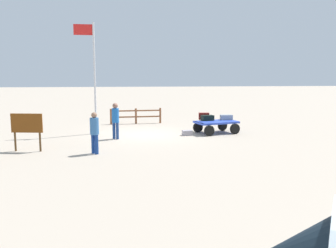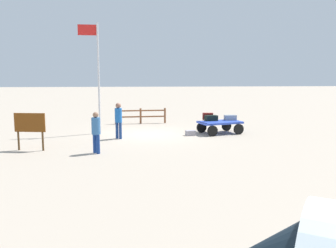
{
  "view_description": "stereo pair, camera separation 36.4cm",
  "coord_description": "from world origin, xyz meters",
  "px_view_note": "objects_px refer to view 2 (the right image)",
  "views": [
    {
      "loc": [
        0.77,
        18.34,
        3.19
      ],
      "look_at": [
        -0.49,
        6.0,
        1.39
      ],
      "focal_mm": 38.55,
      "sensor_mm": 36.0,
      "label": 1
    },
    {
      "loc": [
        0.41,
        18.37,
        3.19
      ],
      "look_at": [
        -0.49,
        6.0,
        1.39
      ],
      "focal_mm": 38.55,
      "sensor_mm": 36.0,
      "label": 2
    }
  ],
  "objects_px": {
    "suitcase_tan": "(190,133)",
    "flagpole": "(96,69)",
    "suitcase_navy": "(208,116)",
    "worker_lead": "(96,129)",
    "worker_trailing": "(118,118)",
    "luggage_cart": "(220,124)",
    "signboard": "(30,125)",
    "suitcase_grey": "(230,118)",
    "suitcase_olive": "(211,118)"
  },
  "relations": [
    {
      "from": "luggage_cart",
      "to": "signboard",
      "type": "height_order",
      "value": "signboard"
    },
    {
      "from": "suitcase_navy",
      "to": "worker_lead",
      "type": "distance_m",
      "value": 7.27
    },
    {
      "from": "suitcase_tan",
      "to": "flagpole",
      "type": "distance_m",
      "value": 5.8
    },
    {
      "from": "worker_trailing",
      "to": "signboard",
      "type": "xyz_separation_m",
      "value": [
        3.43,
        2.35,
        0.03
      ]
    },
    {
      "from": "suitcase_navy",
      "to": "worker_trailing",
      "type": "bearing_deg",
      "value": 21.59
    },
    {
      "from": "suitcase_tan",
      "to": "worker_trailing",
      "type": "height_order",
      "value": "worker_trailing"
    },
    {
      "from": "flagpole",
      "to": "signboard",
      "type": "height_order",
      "value": "flagpole"
    },
    {
      "from": "suitcase_grey",
      "to": "worker_lead",
      "type": "bearing_deg",
      "value": 35.79
    },
    {
      "from": "luggage_cart",
      "to": "flagpole",
      "type": "distance_m",
      "value": 6.95
    },
    {
      "from": "worker_trailing",
      "to": "flagpole",
      "type": "height_order",
      "value": "flagpole"
    },
    {
      "from": "worker_trailing",
      "to": "worker_lead",
      "type": "bearing_deg",
      "value": 77.62
    },
    {
      "from": "luggage_cart",
      "to": "suitcase_tan",
      "type": "height_order",
      "value": "luggage_cart"
    },
    {
      "from": "suitcase_olive",
      "to": "suitcase_tan",
      "type": "relative_size",
      "value": 1.34
    },
    {
      "from": "worker_trailing",
      "to": "flagpole",
      "type": "relative_size",
      "value": 0.31
    },
    {
      "from": "luggage_cart",
      "to": "suitcase_navy",
      "type": "xyz_separation_m",
      "value": [
        0.49,
        -0.72,
        0.34
      ]
    },
    {
      "from": "luggage_cart",
      "to": "worker_lead",
      "type": "height_order",
      "value": "worker_lead"
    },
    {
      "from": "worker_lead",
      "to": "signboard",
      "type": "relative_size",
      "value": 1.07
    },
    {
      "from": "worker_lead",
      "to": "flagpole",
      "type": "relative_size",
      "value": 0.29
    },
    {
      "from": "suitcase_tan",
      "to": "worker_lead",
      "type": "height_order",
      "value": "worker_lead"
    },
    {
      "from": "suitcase_tan",
      "to": "worker_lead",
      "type": "xyz_separation_m",
      "value": [
        4.24,
        3.76,
        0.83
      ]
    },
    {
      "from": "signboard",
      "to": "flagpole",
      "type": "bearing_deg",
      "value": -119.49
    },
    {
      "from": "suitcase_olive",
      "to": "suitcase_grey",
      "type": "distance_m",
      "value": 1.09
    },
    {
      "from": "suitcase_olive",
      "to": "worker_trailing",
      "type": "bearing_deg",
      "value": 16.38
    },
    {
      "from": "worker_lead",
      "to": "worker_trailing",
      "type": "xyz_separation_m",
      "value": [
        -0.68,
        -3.1,
        0.06
      ]
    },
    {
      "from": "suitcase_olive",
      "to": "suitcase_tan",
      "type": "distance_m",
      "value": 1.55
    },
    {
      "from": "suitcase_olive",
      "to": "suitcase_grey",
      "type": "bearing_deg",
      "value": -169.69
    },
    {
      "from": "luggage_cart",
      "to": "flagpole",
      "type": "xyz_separation_m",
      "value": [
        6.32,
        -0.51,
        2.84
      ]
    },
    {
      "from": "suitcase_tan",
      "to": "worker_trailing",
      "type": "bearing_deg",
      "value": 10.48
    },
    {
      "from": "worker_trailing",
      "to": "flagpole",
      "type": "bearing_deg",
      "value": -54.17
    },
    {
      "from": "luggage_cart",
      "to": "worker_trailing",
      "type": "distance_m",
      "value": 5.29
    },
    {
      "from": "flagpole",
      "to": "signboard",
      "type": "distance_m",
      "value": 5.11
    },
    {
      "from": "luggage_cart",
      "to": "worker_trailing",
      "type": "bearing_deg",
      "value": 12.31
    },
    {
      "from": "suitcase_olive",
      "to": "suitcase_grey",
      "type": "relative_size",
      "value": 1.12
    },
    {
      "from": "luggage_cart",
      "to": "suitcase_olive",
      "type": "height_order",
      "value": "suitcase_olive"
    },
    {
      "from": "suitcase_grey",
      "to": "suitcase_tan",
      "type": "bearing_deg",
      "value": 22.42
    },
    {
      "from": "suitcase_olive",
      "to": "worker_lead",
      "type": "xyz_separation_m",
      "value": [
        5.43,
        4.49,
        0.17
      ]
    },
    {
      "from": "suitcase_grey",
      "to": "flagpole",
      "type": "relative_size",
      "value": 0.11
    },
    {
      "from": "worker_lead",
      "to": "flagpole",
      "type": "bearing_deg",
      "value": -84.0
    },
    {
      "from": "worker_trailing",
      "to": "suitcase_olive",
      "type": "bearing_deg",
      "value": -163.62
    },
    {
      "from": "luggage_cart",
      "to": "worker_trailing",
      "type": "relative_size",
      "value": 1.4
    },
    {
      "from": "suitcase_grey",
      "to": "suitcase_tan",
      "type": "height_order",
      "value": "suitcase_grey"
    },
    {
      "from": "suitcase_olive",
      "to": "suitcase_tan",
      "type": "xyz_separation_m",
      "value": [
        1.19,
        0.74,
        -0.65
      ]
    },
    {
      "from": "suitcase_tan",
      "to": "signboard",
      "type": "bearing_deg",
      "value": 23.28
    },
    {
      "from": "suitcase_olive",
      "to": "suitcase_tan",
      "type": "bearing_deg",
      "value": 31.79
    },
    {
      "from": "suitcase_navy",
      "to": "worker_trailing",
      "type": "height_order",
      "value": "worker_trailing"
    },
    {
      "from": "suitcase_navy",
      "to": "worker_lead",
      "type": "height_order",
      "value": "worker_lead"
    },
    {
      "from": "worker_lead",
      "to": "signboard",
      "type": "bearing_deg",
      "value": -15.25
    },
    {
      "from": "suitcase_grey",
      "to": "worker_lead",
      "type": "relative_size",
      "value": 0.38
    },
    {
      "from": "suitcase_grey",
      "to": "worker_trailing",
      "type": "xyz_separation_m",
      "value": [
        5.82,
        1.59,
        0.24
      ]
    },
    {
      "from": "suitcase_tan",
      "to": "flagpole",
      "type": "xyz_separation_m",
      "value": [
        4.74,
        -0.97,
        3.2
      ]
    }
  ]
}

